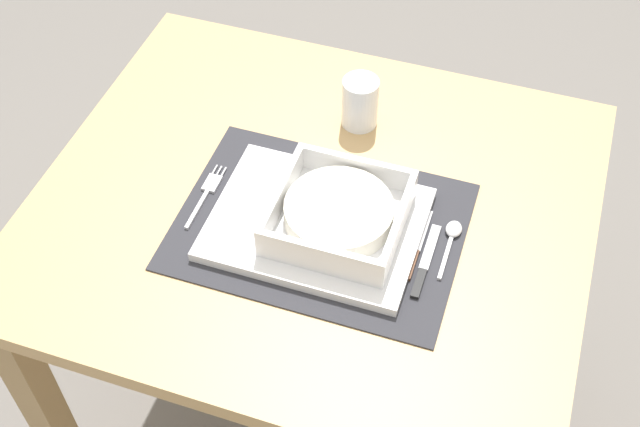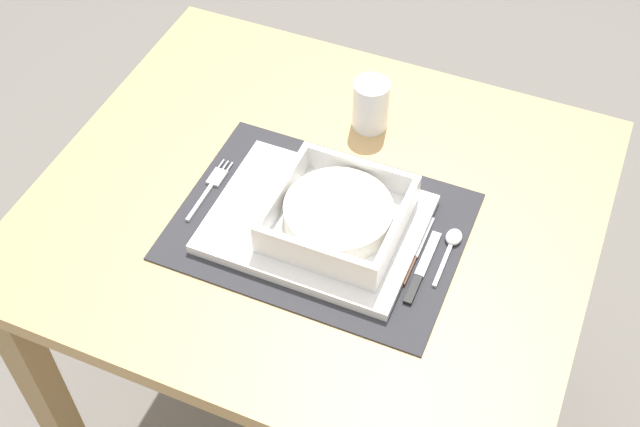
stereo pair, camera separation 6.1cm
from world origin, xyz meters
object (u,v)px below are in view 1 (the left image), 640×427
at_px(dining_table, 314,246).
at_px(butter_knife, 424,265).
at_px(porridge_bowl, 339,214).
at_px(fork, 208,191).
at_px(spoon, 452,235).
at_px(bread_knife, 416,248).
at_px(drinking_glass, 360,105).

xyz_separation_m(dining_table, butter_knife, (0.19, -0.07, 0.12)).
relative_size(porridge_bowl, fork, 1.39).
distance_m(fork, butter_knife, 0.35).
bearing_deg(spoon, porridge_bowl, -169.39).
relative_size(porridge_bowl, butter_knife, 1.37).
bearing_deg(fork, bread_knife, 0.21).
bearing_deg(drinking_glass, butter_knife, -56.18).
bearing_deg(dining_table, spoon, -1.43).
bearing_deg(bread_knife, drinking_glass, 127.87).
distance_m(porridge_bowl, drinking_glass, 0.24).
relative_size(spoon, butter_knife, 0.81).
distance_m(butter_knife, drinking_glass, 0.32).
distance_m(porridge_bowl, bread_knife, 0.12).
distance_m(fork, drinking_glass, 0.29).
bearing_deg(butter_knife, bread_knife, 126.02).
bearing_deg(spoon, butter_knife, -115.01).
distance_m(spoon, drinking_glass, 0.28).
relative_size(dining_table, fork, 6.25).
height_order(fork, bread_knife, bread_knife).
bearing_deg(drinking_glass, bread_knife, -56.37).
bearing_deg(bread_knife, spoon, 46.32).
relative_size(porridge_bowl, spoon, 1.70).
xyz_separation_m(porridge_bowl, spoon, (0.16, 0.04, -0.03)).
bearing_deg(dining_table, bread_knife, -14.67).
height_order(porridge_bowl, spoon, porridge_bowl).
bearing_deg(porridge_bowl, dining_table, 139.22).
relative_size(spoon, bread_knife, 0.82).
relative_size(porridge_bowl, drinking_glass, 2.14).
distance_m(fork, spoon, 0.38).
xyz_separation_m(porridge_bowl, fork, (-0.22, 0.01, -0.04)).
height_order(fork, drinking_glass, drinking_glass).
height_order(dining_table, bread_knife, bread_knife).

